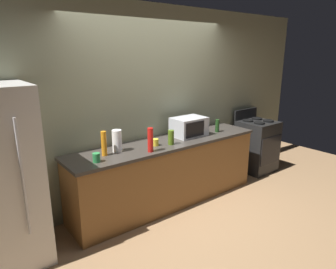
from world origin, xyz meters
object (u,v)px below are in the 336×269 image
(bottle_dish_soap, at_px, (104,144))
(bottle_wine, at_px, (217,126))
(bottle_hot_sauce, at_px, (150,140))
(stove_range, at_px, (256,145))
(microwave, at_px, (189,127))
(bottle_olive_oil, at_px, (171,137))
(mug_green, at_px, (96,158))
(paper_towel_roll, at_px, (117,141))
(mug_yellow, at_px, (155,142))

(bottle_dish_soap, bearing_deg, bottle_wine, -2.07)
(bottle_wine, relative_size, bottle_hot_sauce, 0.65)
(stove_range, height_order, bottle_hot_sauce, bottle_hot_sauce)
(microwave, height_order, bottle_olive_oil, microwave)
(bottle_hot_sauce, relative_size, mug_green, 2.87)
(paper_towel_roll, bearing_deg, bottle_wine, -3.63)
(bottle_wine, bearing_deg, mug_green, -177.68)
(bottle_wine, distance_m, mug_yellow, 1.15)
(bottle_dish_soap, xyz_separation_m, mug_green, (-0.17, -0.15, -0.09))
(paper_towel_roll, distance_m, mug_green, 0.41)
(mug_yellow, bearing_deg, stove_range, 1.07)
(paper_towel_roll, height_order, bottle_wine, paper_towel_roll)
(microwave, bearing_deg, bottle_wine, -11.97)
(stove_range, xyz_separation_m, paper_towel_roll, (-2.74, 0.05, 0.57))
(microwave, height_order, bottle_hot_sauce, bottle_hot_sauce)
(paper_towel_roll, relative_size, bottle_dish_soap, 0.92)
(bottle_wine, height_order, bottle_hot_sauce, bottle_hot_sauce)
(stove_range, height_order, bottle_olive_oil, bottle_olive_oil)
(microwave, bearing_deg, bottle_hot_sauce, -163.44)
(microwave, relative_size, bottle_dish_soap, 1.64)
(stove_range, relative_size, bottle_olive_oil, 5.61)
(bottle_hot_sauce, distance_m, mug_yellow, 0.27)
(paper_towel_roll, height_order, bottle_dish_soap, bottle_dish_soap)
(microwave, distance_m, paper_towel_roll, 1.17)
(bottle_hot_sauce, bearing_deg, microwave, 16.56)
(bottle_wine, bearing_deg, mug_yellow, 179.37)
(bottle_hot_sauce, relative_size, mug_yellow, 3.30)
(mug_green, bearing_deg, bottle_olive_oil, 0.56)
(bottle_dish_soap, bearing_deg, bottle_hot_sauce, -23.25)
(stove_range, bearing_deg, bottle_hot_sauce, -175.18)
(bottle_hot_sauce, height_order, mug_green, bottle_hot_sauce)
(bottle_wine, bearing_deg, bottle_hot_sauce, -173.55)
(bottle_hot_sauce, xyz_separation_m, mug_green, (-0.68, 0.07, -0.10))
(paper_towel_roll, bearing_deg, bottle_hot_sauce, -39.04)
(stove_range, height_order, microwave, microwave)
(bottle_wine, xyz_separation_m, mug_green, (-2.01, -0.08, -0.05))
(stove_range, relative_size, bottle_dish_soap, 3.69)
(stove_range, height_order, mug_yellow, stove_range)
(paper_towel_roll, relative_size, mug_green, 2.59)
(stove_range, height_order, paper_towel_roll, paper_towel_roll)
(stove_range, distance_m, bottle_dish_soap, 2.99)
(mug_green, bearing_deg, bottle_dish_soap, 40.97)
(bottle_wine, distance_m, bottle_olive_oil, 0.95)
(bottle_olive_oil, xyz_separation_m, mug_green, (-1.06, -0.01, -0.04))
(microwave, height_order, bottle_dish_soap, bottle_dish_soap)
(microwave, height_order, bottle_wine, microwave)
(bottle_hot_sauce, height_order, mug_yellow, bottle_hot_sauce)
(bottle_olive_oil, bearing_deg, mug_green, -179.44)
(bottle_wine, height_order, mug_yellow, bottle_wine)
(paper_towel_roll, bearing_deg, bottle_olive_oil, -14.14)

